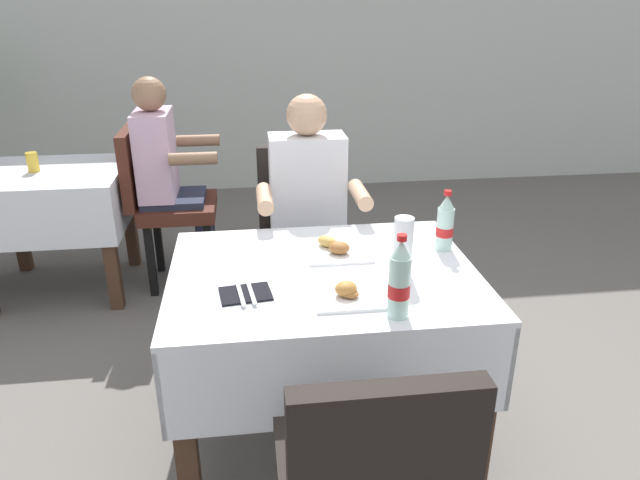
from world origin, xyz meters
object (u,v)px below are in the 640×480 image
seated_diner_far (309,211)px  beer_glass_left (403,247)px  plate_far_diner (336,248)px  background_chair_right (162,198)px  background_patron (168,172)px  main_dining_table (323,311)px  chair_far_diner_seat (302,233)px  napkin_cutlery_set (246,293)px  cola_bottle_secondary (445,224)px  cola_bottle_primary (399,281)px  plate_near_camera (347,293)px  background_table_tumbler (33,162)px  background_dining_table (55,204)px

seated_diner_far → beer_glass_left: 0.84m
plate_far_diner → beer_glass_left: 0.32m
background_chair_right → background_patron: size_ratio=0.77×
main_dining_table → chair_far_diner_seat: (-0.00, 0.83, -0.02)m
plate_far_diner → napkin_cutlery_set: size_ratio=1.30×
plate_far_diner → background_patron: background_patron is taller
chair_far_diner_seat → cola_bottle_secondary: cola_bottle_secondary is taller
plate_far_diner → cola_bottle_primary: bearing=-76.9°
beer_glass_left → cola_bottle_primary: cola_bottle_primary is taller
plate_near_camera → background_table_tumbler: size_ratio=2.13×
background_patron → cola_bottle_primary: bearing=-63.6°
plate_far_diner → cola_bottle_secondary: 0.44m
cola_bottle_secondary → beer_glass_left: bearing=-137.4°
cola_bottle_primary → cola_bottle_secondary: size_ratio=1.14×
cola_bottle_primary → background_patron: 2.06m
plate_near_camera → cola_bottle_primary: size_ratio=0.85×
seated_diner_far → plate_near_camera: seated_diner_far is taller
napkin_cutlery_set → background_patron: background_patron is taller
cola_bottle_primary → background_dining_table: bearing=130.6°
cola_bottle_secondary → background_table_tumbler: 2.38m
cola_bottle_secondary → background_chair_right: (-1.27, 1.35, -0.30)m
seated_diner_far → background_table_tumbler: seated_diner_far is taller
plate_near_camera → beer_glass_left: (0.22, 0.14, 0.10)m
beer_glass_left → cola_bottle_secondary: 0.30m
main_dining_table → plate_far_diner: 0.26m
plate_near_camera → background_chair_right: 1.90m
chair_far_diner_seat → plate_far_diner: size_ratio=3.84×
chair_far_diner_seat → background_dining_table: 1.53m
plate_far_diner → beer_glass_left: size_ratio=1.14×
cola_bottle_primary → background_table_tumbler: cola_bottle_primary is taller
background_patron → cola_bottle_secondary: bearing=-48.0°
plate_near_camera → cola_bottle_secondary: size_ratio=0.97×
plate_far_diner → beer_glass_left: (0.20, -0.23, 0.09)m
cola_bottle_primary → background_dining_table: cola_bottle_primary is taller
seated_diner_far → plate_near_camera: bearing=-88.4°
beer_glass_left → background_patron: bearing=122.6°
chair_far_diner_seat → seated_diner_far: 0.19m
cola_bottle_primary → background_dining_table: (-1.58, 1.84, -0.32)m
seated_diner_far → napkin_cutlery_set: bearing=-109.6°
plate_near_camera → beer_glass_left: bearing=31.6°
background_dining_table → background_chair_right: size_ratio=0.84×
napkin_cutlery_set → background_dining_table: napkin_cutlery_set is taller
napkin_cutlery_set → cola_bottle_secondary: bearing=20.0°
beer_glass_left → background_chair_right: background_chair_right is taller
seated_diner_far → background_chair_right: (-0.80, 0.77, -0.16)m
chair_far_diner_seat → napkin_cutlery_set: 1.04m
plate_near_camera → background_chair_right: bearing=115.9°
beer_glass_left → cola_bottle_secondary: size_ratio=0.91×
chair_far_diner_seat → cola_bottle_primary: 1.24m
seated_diner_far → background_dining_table: size_ratio=1.55×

